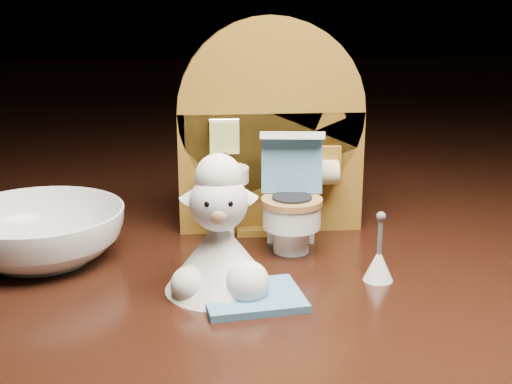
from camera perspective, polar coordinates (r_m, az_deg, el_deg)
backdrop_panel at (r=0.50m, az=1.12°, el=4.18°), size 0.13×0.05×0.15m
toy_toilet at (r=0.47m, az=2.86°, el=-1.12°), size 0.04×0.05×0.08m
bath_mat at (r=0.40m, az=-0.29°, el=-8.41°), size 0.06×0.05×0.00m
toilet_brush at (r=0.43m, az=9.79°, el=-5.57°), size 0.02×0.02×0.04m
plush_lamb at (r=0.41m, az=-2.90°, el=-4.16°), size 0.06×0.06×0.08m
ceramic_bowl at (r=0.48m, az=-16.92°, el=-3.29°), size 0.12×0.12×0.03m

